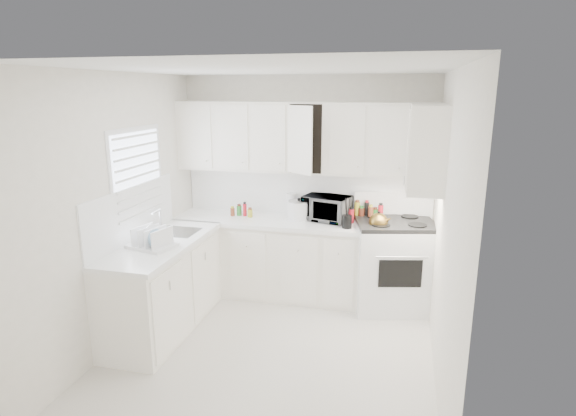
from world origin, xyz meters
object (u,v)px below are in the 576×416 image
(tea_kettle, at_px, (379,221))
(utensil_crock, at_px, (347,213))
(dish_rack, at_px, (151,236))
(stove, at_px, (394,253))
(rice_cooker, at_px, (299,209))
(microwave, at_px, (327,205))

(tea_kettle, relative_size, utensil_crock, 0.73)
(dish_rack, bearing_deg, stove, 42.49)
(stove, relative_size, dish_rack, 3.09)
(stove, relative_size, rice_cooker, 5.08)
(stove, relative_size, tea_kettle, 5.13)
(dish_rack, bearing_deg, rice_cooker, 62.42)
(rice_cooker, distance_m, utensil_crock, 0.64)
(microwave, distance_m, utensil_crock, 0.38)
(tea_kettle, height_order, rice_cooker, rice_cooker)
(stove, height_order, dish_rack, stove)
(stove, relative_size, utensil_crock, 3.75)
(stove, bearing_deg, dish_rack, -164.30)
(microwave, relative_size, rice_cooker, 2.02)
(dish_rack, bearing_deg, tea_kettle, 41.21)
(rice_cooker, relative_size, dish_rack, 0.61)
(rice_cooker, height_order, dish_rack, rice_cooker)
(tea_kettle, xyz_separation_m, microwave, (-0.61, 0.27, 0.07))
(stove, xyz_separation_m, rice_cooker, (-1.11, 0.07, 0.43))
(stove, height_order, microwave, stove)
(dish_rack, bearing_deg, microwave, 56.32)
(rice_cooker, bearing_deg, stove, 8.97)
(tea_kettle, bearing_deg, utensil_crock, -164.63)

